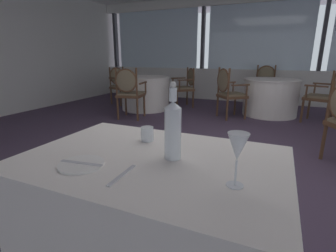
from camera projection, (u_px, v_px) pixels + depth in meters
ground_plane at (212, 164)px, 2.89m from camera, size 15.08×15.08×0.00m
window_wall_far at (256, 60)px, 6.43m from camera, size 9.14×0.14×2.70m
foreground_table at (153, 224)px, 1.29m from camera, size 1.23×0.84×0.74m
side_plate at (81, 164)px, 1.09m from camera, size 0.20×0.20×0.01m
butter_knife at (81, 163)px, 1.09m from camera, size 0.20×0.05×0.00m
dinner_fork at (122, 175)px, 1.00m from camera, size 0.02×0.19×0.00m
water_bottle at (173, 128)px, 1.14m from camera, size 0.08×0.08×0.35m
wine_glass at (238, 148)px, 0.88m from camera, size 0.08×0.08×0.20m
water_tumbler at (147, 134)px, 1.40m from camera, size 0.07×0.07×0.08m
background_table_1 at (270, 97)px, 5.19m from camera, size 1.10×1.10×0.74m
dining_chair_1_0 at (228, 89)px, 4.88m from camera, size 0.65×0.66×0.98m
dining_chair_1_1 at (326, 92)px, 4.48m from camera, size 0.59×0.63×0.96m
dining_chair_1_2 at (266, 83)px, 6.05m from camera, size 0.59×0.53×0.98m
background_table_2 at (146, 93)px, 5.77m from camera, size 1.11×1.11×0.74m
dining_chair_2_0 at (129, 89)px, 4.79m from camera, size 0.59×0.54×0.99m
dining_chair_2_1 at (186, 84)px, 5.99m from camera, size 0.65×0.66×0.93m
dining_chair_2_2 at (120, 83)px, 6.37m from camera, size 0.59×0.63×0.92m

